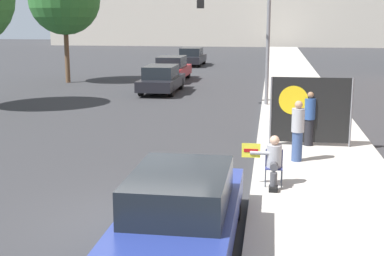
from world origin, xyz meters
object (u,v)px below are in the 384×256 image
(car_on_road_midblock, at_px, (172,69))
(pedestrian_behind, at_px, (309,118))
(seated_protester, at_px, (273,160))
(protest_banner, at_px, (310,110))
(car_on_road_nearest, at_px, (161,79))
(jogger_on_sidewalk, at_px, (298,131))
(parked_car_curbside, at_px, (181,209))
(car_on_road_distant, at_px, (192,57))
(traffic_light_pole, at_px, (242,22))

(car_on_road_midblock, bearing_deg, pedestrian_behind, -66.45)
(seated_protester, relative_size, protest_banner, 0.48)
(seated_protester, relative_size, car_on_road_nearest, 0.25)
(jogger_on_sidewalk, bearing_deg, car_on_road_midblock, -30.06)
(parked_car_curbside, height_order, car_on_road_nearest, car_on_road_nearest)
(protest_banner, height_order, car_on_road_distant, protest_banner)
(protest_banner, xyz_separation_m, parked_car_curbside, (-2.63, -7.48, -0.51))
(seated_protester, bearing_deg, jogger_on_sidewalk, 93.92)
(car_on_road_nearest, bearing_deg, car_on_road_midblock, 94.67)
(traffic_light_pole, bearing_deg, car_on_road_distant, 104.50)
(jogger_on_sidewalk, height_order, pedestrian_behind, pedestrian_behind)
(traffic_light_pole, height_order, parked_car_curbside, traffic_light_pole)
(seated_protester, xyz_separation_m, car_on_road_midblock, (-6.27, 21.00, 0.00))
(jogger_on_sidewalk, distance_m, pedestrian_behind, 1.92)
(pedestrian_behind, height_order, car_on_road_nearest, pedestrian_behind)
(seated_protester, distance_m, pedestrian_behind, 4.30)
(car_on_road_midblock, bearing_deg, parked_car_curbside, -79.06)
(protest_banner, xyz_separation_m, car_on_road_nearest, (-6.90, 11.48, -0.50))
(protest_banner, height_order, car_on_road_midblock, protest_banner)
(protest_banner, relative_size, car_on_road_distant, 0.52)
(seated_protester, relative_size, traffic_light_pole, 0.22)
(jogger_on_sidewalk, bearing_deg, car_on_road_nearest, -24.41)
(car_on_road_distant, bearing_deg, pedestrian_behind, -74.33)
(seated_protester, bearing_deg, pedestrian_behind, 95.17)
(jogger_on_sidewalk, distance_m, parked_car_curbside, 6.07)
(parked_car_curbside, bearing_deg, pedestrian_behind, 70.70)
(seated_protester, xyz_separation_m, traffic_light_pole, (-1.42, 11.48, 2.99))
(protest_banner, bearing_deg, car_on_road_nearest, 121.02)
(seated_protester, relative_size, pedestrian_behind, 0.71)
(pedestrian_behind, height_order, traffic_light_pole, traffic_light_pole)
(jogger_on_sidewalk, bearing_deg, pedestrian_behind, -63.24)
(car_on_road_nearest, bearing_deg, jogger_on_sidewalk, -64.07)
(jogger_on_sidewalk, relative_size, traffic_light_pole, 0.31)
(traffic_light_pole, xyz_separation_m, parked_car_curbside, (-0.14, -14.84, -3.02))
(parked_car_curbside, bearing_deg, car_on_road_midblock, 100.94)
(pedestrian_behind, xyz_separation_m, traffic_light_pole, (-2.49, 7.32, 2.77))
(car_on_road_nearest, relative_size, car_on_road_distant, 1.00)
(seated_protester, height_order, pedestrian_behind, pedestrian_behind)
(seated_protester, bearing_deg, parked_car_curbside, -95.30)
(car_on_road_midblock, bearing_deg, protest_banner, -66.49)
(traffic_light_pole, xyz_separation_m, car_on_road_distant, (-5.17, 20.01, -3.01))
(jogger_on_sidewalk, height_order, protest_banner, protest_banner)
(traffic_light_pole, distance_m, car_on_road_midblock, 11.09)
(pedestrian_behind, height_order, parked_car_curbside, pedestrian_behind)
(pedestrian_behind, distance_m, car_on_road_nearest, 13.36)
(pedestrian_behind, height_order, car_on_road_midblock, pedestrian_behind)
(jogger_on_sidewalk, xyz_separation_m, car_on_road_midblock, (-6.91, 18.71, -0.22))
(jogger_on_sidewalk, bearing_deg, car_on_road_distant, -36.41)
(pedestrian_behind, bearing_deg, seated_protester, -81.87)
(parked_car_curbside, xyz_separation_m, car_on_road_nearest, (-4.27, 18.95, 0.01))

